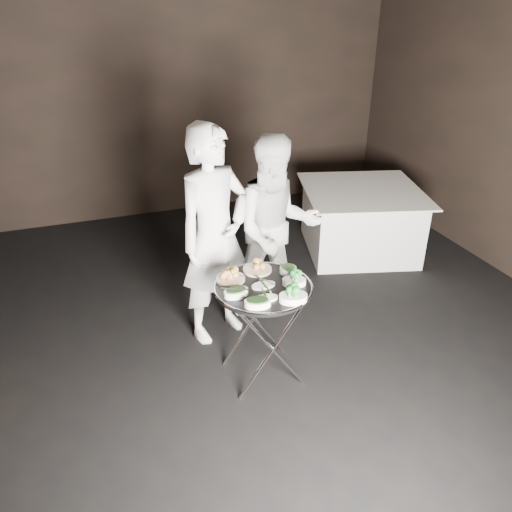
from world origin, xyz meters
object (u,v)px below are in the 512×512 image
object	(u,v)px
tray_stand	(263,327)
waiter_left	(215,237)
serving_tray	(263,287)
waiter_right	(276,229)
dining_table	(360,220)

from	to	relation	value
tray_stand	waiter_left	size ratio (longest dim) A/B	0.43
serving_tray	waiter_left	size ratio (longest dim) A/B	0.39
waiter_left	waiter_right	bearing A→B (deg)	-9.83
tray_stand	waiter_left	distance (m)	0.82
waiter_left	dining_table	xyz separation A→B (m)	(1.93, 0.98, -0.54)
serving_tray	waiter_right	bearing A→B (deg)	62.29
waiter_left	waiter_right	world-z (taller)	waiter_left
dining_table	tray_stand	bearing A→B (deg)	-137.30
waiter_right	dining_table	xyz separation A→B (m)	(1.35, 0.84, -0.46)
waiter_right	dining_table	bearing A→B (deg)	37.97
waiter_right	serving_tray	bearing A→B (deg)	-111.62
serving_tray	waiter_right	size ratio (longest dim) A/B	0.43
tray_stand	waiter_right	size ratio (longest dim) A/B	0.47
waiter_left	dining_table	size ratio (longest dim) A/B	1.43
serving_tray	waiter_right	world-z (taller)	waiter_right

